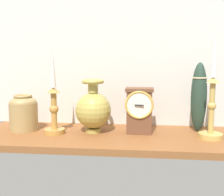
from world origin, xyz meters
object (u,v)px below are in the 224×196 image
(mantel_clock, at_px, (139,110))
(tall_ceramic_vase, at_px, (199,97))
(candlestick_tall_center, at_px, (212,105))
(brass_vase_bulbous, at_px, (93,109))
(candlestick_tall_left, at_px, (54,104))
(brass_vase_jar, at_px, (24,112))

(mantel_clock, height_order, tall_ceramic_vase, tall_ceramic_vase)
(candlestick_tall_center, relative_size, brass_vase_bulbous, 1.81)
(mantel_clock, distance_m, tall_ceramic_vase, 0.24)
(candlestick_tall_left, xyz_separation_m, brass_vase_bulbous, (0.14, 0.04, -0.02))
(candlestick_tall_center, distance_m, tall_ceramic_vase, 0.10)
(brass_vase_jar, bearing_deg, candlestick_tall_left, -14.69)
(mantel_clock, relative_size, brass_vase_bulbous, 0.85)
(mantel_clock, distance_m, brass_vase_jar, 0.46)
(candlestick_tall_left, bearing_deg, tall_ceramic_vase, 9.52)
(mantel_clock, bearing_deg, tall_ceramic_vase, 12.65)
(brass_vase_bulbous, xyz_separation_m, tall_ceramic_vase, (0.41, 0.05, 0.05))
(brass_vase_bulbous, bearing_deg, candlestick_tall_left, -165.23)
(candlestick_tall_center, relative_size, brass_vase_jar, 2.59)
(candlestick_tall_left, relative_size, brass_vase_jar, 2.32)
(candlestick_tall_left, bearing_deg, brass_vase_bulbous, 14.77)
(candlestick_tall_center, xyz_separation_m, brass_vase_bulbous, (-0.44, 0.04, -0.03))
(brass_vase_jar, bearing_deg, tall_ceramic_vase, 4.69)
(mantel_clock, height_order, brass_vase_jar, mantel_clock)
(brass_vase_jar, height_order, tall_ceramic_vase, tall_ceramic_vase)
(mantel_clock, bearing_deg, candlestick_tall_center, -9.77)
(brass_vase_jar, relative_size, tall_ceramic_vase, 0.53)
(mantel_clock, height_order, brass_vase_bulbous, brass_vase_bulbous)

